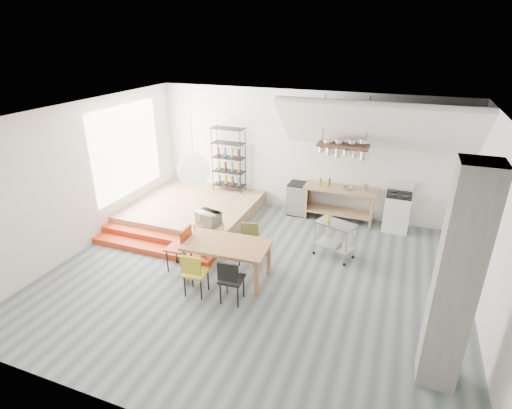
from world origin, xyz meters
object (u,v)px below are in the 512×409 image
at_px(mini_fridge, 298,198).
at_px(stove, 397,211).
at_px(rolling_cart, 335,235).
at_px(dining_table, 227,247).

bearing_deg(mini_fridge, stove, -1.01).
bearing_deg(rolling_cart, stove, 77.14).
distance_m(dining_table, mini_fridge, 3.51).
relative_size(dining_table, rolling_cart, 1.83).
bearing_deg(mini_fridge, dining_table, -97.78).
height_order(stove, mini_fridge, stove).
bearing_deg(rolling_cart, dining_table, -119.87).
bearing_deg(stove, rolling_cart, -122.07).
distance_m(stove, dining_table, 4.54).
distance_m(stove, mini_fridge, 2.50).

